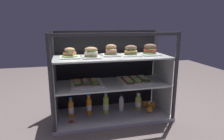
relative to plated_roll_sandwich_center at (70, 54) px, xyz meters
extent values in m
cube|color=#5E5251|center=(0.43, 0.00, -0.74)|extent=(6.00, 6.00, 0.02)
cube|color=#BAB7C3|center=(0.43, 0.00, -0.71)|extent=(1.27, 0.54, 0.04)
cylinder|color=#333338|center=(-0.18, -0.25, -0.25)|extent=(0.04, 0.04, 0.95)
cylinder|color=#333338|center=(1.05, -0.25, -0.25)|extent=(0.04, 0.04, 0.95)
cylinder|color=#333338|center=(-0.18, 0.25, -0.25)|extent=(0.04, 0.04, 0.95)
cylinder|color=#333338|center=(1.05, 0.25, -0.25)|extent=(0.04, 0.04, 0.95)
cube|color=#333338|center=(0.43, -0.25, 0.20)|extent=(1.23, 0.03, 0.03)
cube|color=black|center=(0.43, 0.27, -0.23)|extent=(1.19, 0.01, 0.91)
cube|color=silver|center=(-0.16, 0.00, -0.52)|extent=(0.01, 0.46, 0.34)
cube|color=silver|center=(1.02, 0.00, -0.52)|extent=(0.01, 0.46, 0.34)
cube|color=silver|center=(0.43, 0.00, -0.34)|extent=(1.21, 0.48, 0.01)
cube|color=silver|center=(-0.16, 0.00, -0.19)|extent=(0.01, 0.46, 0.28)
cube|color=silver|center=(1.02, 0.00, -0.19)|extent=(0.01, 0.46, 0.28)
cube|color=silver|center=(0.43, 0.00, -0.04)|extent=(1.21, 0.48, 0.01)
cube|color=white|center=(0.00, 0.00, -0.03)|extent=(0.20, 0.20, 0.01)
ellipsoid|color=#92C758|center=(0.00, 0.00, -0.01)|extent=(0.17, 0.14, 0.02)
cube|color=tan|center=(0.00, 0.00, 0.00)|extent=(0.13, 0.12, 0.02)
cube|color=#E88B62|center=(0.00, 0.00, 0.01)|extent=(0.13, 0.12, 0.02)
ellipsoid|color=#72AD43|center=(0.00, -0.04, 0.03)|extent=(0.07, 0.05, 0.02)
ellipsoid|color=tan|center=(0.00, 0.00, 0.05)|extent=(0.13, 0.12, 0.05)
cube|color=white|center=(0.21, -0.05, -0.03)|extent=(0.18, 0.18, 0.01)
ellipsoid|color=#90BC69|center=(0.21, -0.05, -0.01)|extent=(0.13, 0.11, 0.02)
cube|color=tan|center=(0.21, -0.05, 0.00)|extent=(0.14, 0.11, 0.02)
cube|color=silver|center=(0.21, -0.05, 0.01)|extent=(0.14, 0.12, 0.02)
ellipsoid|color=#8AD05B|center=(0.21, -0.09, 0.03)|extent=(0.08, 0.05, 0.02)
ellipsoid|color=tan|center=(0.21, -0.05, 0.05)|extent=(0.15, 0.11, 0.05)
cube|color=white|center=(0.43, 0.04, -0.03)|extent=(0.19, 0.19, 0.02)
ellipsoid|color=#67974B|center=(0.43, 0.04, -0.01)|extent=(0.15, 0.13, 0.02)
cube|color=tan|center=(0.43, 0.04, 0.00)|extent=(0.13, 0.10, 0.02)
cube|color=#DE7E70|center=(0.43, 0.04, 0.02)|extent=(0.13, 0.11, 0.02)
ellipsoid|color=#A2D573|center=(0.43, 0.01, 0.03)|extent=(0.07, 0.04, 0.02)
ellipsoid|color=#AC7A51|center=(0.43, 0.04, 0.06)|extent=(0.13, 0.11, 0.06)
cube|color=white|center=(0.64, 0.00, -0.03)|extent=(0.19, 0.19, 0.01)
ellipsoid|color=#588D49|center=(0.64, 0.00, -0.02)|extent=(0.14, 0.12, 0.02)
cube|color=#956E51|center=(0.64, 0.00, -0.01)|extent=(0.13, 0.08, 0.02)
cube|color=#E6BA56|center=(0.64, 0.00, 0.01)|extent=(0.13, 0.09, 0.02)
ellipsoid|color=olive|center=(0.64, -0.03, 0.02)|extent=(0.08, 0.03, 0.02)
ellipsoid|color=brown|center=(0.64, 0.00, 0.05)|extent=(0.14, 0.09, 0.06)
cube|color=white|center=(0.86, -0.01, -0.03)|extent=(0.19, 0.19, 0.02)
ellipsoid|color=#91BD5D|center=(0.86, -0.01, -0.01)|extent=(0.16, 0.13, 0.02)
cube|color=#8B634A|center=(0.86, -0.01, 0.00)|extent=(0.15, 0.13, 0.02)
cube|color=#CA412C|center=(0.86, -0.01, 0.02)|extent=(0.15, 0.13, 0.02)
ellipsoid|color=#92BE62|center=(0.86, -0.04, 0.03)|extent=(0.08, 0.06, 0.02)
ellipsoid|color=brown|center=(0.86, -0.01, 0.06)|extent=(0.16, 0.13, 0.06)
cube|color=white|center=(0.16, 0.02, -0.32)|extent=(0.34, 0.35, 0.02)
cube|color=brown|center=(0.06, 0.04, -0.31)|extent=(0.08, 0.23, 0.01)
ellipsoid|color=#8AC162|center=(0.06, -0.03, -0.29)|extent=(0.10, 0.13, 0.02)
ellipsoid|color=#F5A98D|center=(0.06, 0.04, -0.29)|extent=(0.07, 0.18, 0.01)
cylinder|color=yellow|center=(0.06, 0.05, -0.28)|extent=(0.05, 0.05, 0.03)
cube|color=brown|center=(0.15, 0.05, -0.31)|extent=(0.08, 0.25, 0.01)
ellipsoid|color=#548C4B|center=(0.15, -0.02, -0.30)|extent=(0.10, 0.14, 0.02)
ellipsoid|color=#EB9D84|center=(0.15, 0.05, -0.29)|extent=(0.07, 0.20, 0.02)
cylinder|color=yellow|center=(0.16, 0.06, -0.28)|extent=(0.05, 0.05, 0.02)
cube|color=brown|center=(0.24, 0.03, -0.31)|extent=(0.08, 0.25, 0.01)
ellipsoid|color=#69984A|center=(0.24, -0.05, -0.29)|extent=(0.07, 0.13, 0.03)
ellipsoid|color=#EF9387|center=(0.24, 0.03, -0.29)|extent=(0.07, 0.20, 0.02)
cylinder|color=yellow|center=(0.24, 0.00, -0.28)|extent=(0.04, 0.04, 0.02)
cube|color=white|center=(0.71, 0.04, -0.33)|extent=(0.34, 0.35, 0.01)
cube|color=brown|center=(0.61, 0.01, -0.31)|extent=(0.08, 0.27, 0.01)
ellipsoid|color=#A7D163|center=(0.61, -0.07, -0.30)|extent=(0.07, 0.14, 0.03)
ellipsoid|color=#EFEBC2|center=(0.61, 0.01, -0.30)|extent=(0.07, 0.22, 0.02)
cylinder|color=yellow|center=(0.62, 0.04, -0.28)|extent=(0.07, 0.07, 0.02)
cube|color=brown|center=(0.71, 0.03, -0.31)|extent=(0.08, 0.27, 0.01)
ellipsoid|color=#8DD172|center=(0.71, -0.05, -0.30)|extent=(0.09, 0.14, 0.04)
ellipsoid|color=silver|center=(0.71, 0.03, -0.30)|extent=(0.07, 0.22, 0.01)
cylinder|color=yellow|center=(0.71, 0.01, -0.29)|extent=(0.04, 0.04, 0.02)
cube|color=brown|center=(0.81, 0.04, -0.31)|extent=(0.08, 0.27, 0.01)
ellipsoid|color=#65A64D|center=(0.81, -0.04, -0.30)|extent=(0.09, 0.15, 0.05)
ellipsoid|color=silver|center=(0.81, 0.04, -0.30)|extent=(0.07, 0.21, 0.02)
cylinder|color=yellow|center=(0.82, 0.02, -0.29)|extent=(0.05, 0.05, 0.03)
cylinder|color=orange|center=(-0.02, 0.03, -0.61)|extent=(0.06, 0.06, 0.17)
cylinder|color=silver|center=(-0.02, 0.03, -0.61)|extent=(0.06, 0.06, 0.06)
cylinder|color=orange|center=(-0.02, 0.03, -0.51)|extent=(0.03, 0.03, 0.04)
cylinder|color=#2C75B5|center=(-0.02, 0.03, -0.48)|extent=(0.03, 0.03, 0.01)
cylinder|color=orange|center=(0.18, 0.04, -0.60)|extent=(0.06, 0.06, 0.18)
cylinder|color=silver|center=(0.18, 0.04, -0.61)|extent=(0.06, 0.06, 0.06)
cylinder|color=orange|center=(0.18, 0.04, -0.49)|extent=(0.03, 0.03, 0.04)
cylinder|color=#2871B1|center=(0.18, 0.04, -0.46)|extent=(0.04, 0.04, 0.01)
cylinder|color=#B3D045|center=(0.37, 0.03, -0.60)|extent=(0.06, 0.06, 0.19)
cylinder|color=silver|center=(0.37, 0.03, -0.61)|extent=(0.06, 0.06, 0.07)
cylinder|color=#B0DA51|center=(0.37, 0.03, -0.48)|extent=(0.03, 0.03, 0.04)
cylinder|color=#2C6AB0|center=(0.37, 0.03, -0.46)|extent=(0.03, 0.03, 0.01)
cylinder|color=white|center=(0.56, 0.06, -0.62)|extent=(0.06, 0.06, 0.15)
cylinder|color=#F4E1CD|center=(0.56, 0.06, -0.61)|extent=(0.06, 0.06, 0.05)
cylinder|color=silver|center=(0.56, 0.06, -0.53)|extent=(0.03, 0.03, 0.03)
cylinder|color=black|center=(0.56, 0.06, -0.51)|extent=(0.04, 0.04, 0.01)
cylinder|color=#C1C855|center=(0.76, 0.04, -0.61)|extent=(0.07, 0.07, 0.15)
cylinder|color=white|center=(0.76, 0.04, -0.62)|extent=(0.07, 0.07, 0.05)
cylinder|color=#B2D751|center=(0.76, 0.04, -0.52)|extent=(0.04, 0.04, 0.04)
cylinder|color=silver|center=(0.76, 0.04, -0.49)|extent=(0.05, 0.05, 0.01)
sphere|color=orange|center=(0.93, 0.03, -0.65)|extent=(0.08, 0.08, 0.08)
sphere|color=orange|center=(0.87, 0.10, -0.65)|extent=(0.07, 0.07, 0.07)
sphere|color=orange|center=(0.85, -0.07, -0.65)|extent=(0.08, 0.08, 0.08)
cube|color=silver|center=(0.05, -0.16, -0.69)|extent=(0.10, 0.09, 0.00)
torus|color=red|center=(-0.03, -0.10, -0.69)|extent=(0.06, 0.06, 0.01)
cube|color=silver|center=(0.03, -0.17, -0.69)|extent=(0.07, 0.11, 0.00)
torus|color=red|center=(-0.02, -0.09, -0.69)|extent=(0.06, 0.06, 0.01)
cylinder|color=silver|center=(0.01, -0.13, -0.69)|extent=(0.01, 0.01, 0.01)
camera|label=1|loc=(-0.04, -2.00, 0.30)|focal=31.64mm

